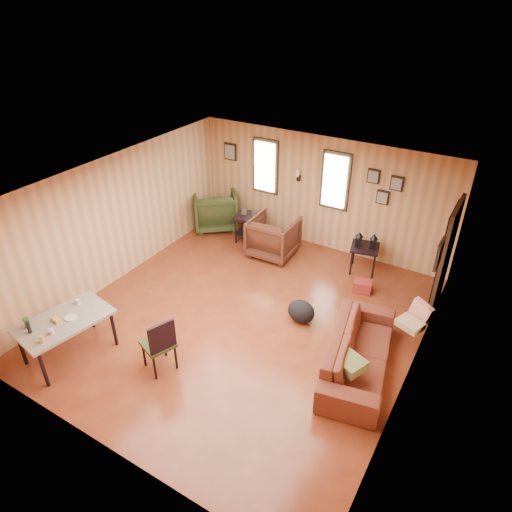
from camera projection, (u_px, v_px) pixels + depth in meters
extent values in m
cube|color=brown|center=(244.00, 319.00, 7.83)|extent=(5.50, 6.00, 0.02)
cube|color=#997C5B|center=(242.00, 188.00, 6.57)|extent=(5.50, 6.00, 0.02)
cube|color=tan|center=(321.00, 193.00, 9.40)|extent=(5.50, 0.02, 2.40)
cube|color=tan|center=(96.00, 383.00, 4.99)|extent=(5.50, 0.02, 2.40)
cube|color=tan|center=(117.00, 219.00, 8.41)|extent=(0.02, 6.00, 2.40)
cube|color=tan|center=(420.00, 316.00, 5.99)|extent=(0.02, 6.00, 2.40)
cube|color=black|center=(266.00, 166.00, 9.76)|extent=(0.60, 0.05, 1.20)
cube|color=#E0F2D1|center=(265.00, 167.00, 9.73)|extent=(0.48, 0.04, 1.06)
cube|color=black|center=(335.00, 181.00, 9.06)|extent=(0.60, 0.05, 1.20)
cube|color=#E0F2D1|center=(335.00, 182.00, 9.03)|extent=(0.48, 0.04, 1.06)
cube|color=black|center=(299.00, 178.00, 9.45)|extent=(0.07, 0.05, 0.12)
cylinder|color=silver|center=(298.00, 173.00, 9.33)|extent=(0.07, 0.07, 0.14)
cube|color=black|center=(445.00, 261.00, 7.53)|extent=(0.06, 1.00, 2.05)
cube|color=black|center=(443.00, 260.00, 7.55)|extent=(0.04, 0.82, 1.90)
cube|color=black|center=(374.00, 176.00, 8.60)|extent=(0.24, 0.04, 0.28)
cube|color=#9E998C|center=(373.00, 177.00, 8.58)|extent=(0.19, 0.02, 0.22)
cube|color=black|center=(397.00, 183.00, 8.43)|extent=(0.24, 0.04, 0.28)
cube|color=#9E998C|center=(396.00, 184.00, 8.41)|extent=(0.19, 0.02, 0.22)
cube|color=black|center=(383.00, 197.00, 8.70)|extent=(0.24, 0.04, 0.28)
cube|color=#9E998C|center=(382.00, 198.00, 8.67)|extent=(0.19, 0.02, 0.22)
cube|color=black|center=(230.00, 152.00, 10.07)|extent=(0.30, 0.04, 0.38)
cube|color=#9E998C|center=(230.00, 152.00, 10.04)|extent=(0.24, 0.02, 0.31)
cube|color=black|center=(439.00, 254.00, 6.36)|extent=(0.04, 0.34, 0.42)
cube|color=#9E998C|center=(437.00, 253.00, 6.38)|extent=(0.02, 0.27, 0.34)
imported|color=#5F271B|center=(360.00, 347.00, 6.62)|extent=(1.02, 2.22, 0.84)
imported|color=#442014|center=(273.00, 235.00, 9.40)|extent=(0.94, 0.88, 0.93)
imported|color=#2C3618|center=(215.00, 208.00, 10.46)|extent=(1.29, 1.28, 0.97)
cube|color=black|center=(250.00, 216.00, 9.86)|extent=(0.68, 0.64, 0.04)
cube|color=black|center=(250.00, 233.00, 10.06)|extent=(0.62, 0.58, 0.03)
cylinder|color=black|center=(236.00, 231.00, 9.91)|extent=(0.05, 0.05, 0.58)
cylinder|color=black|center=(257.00, 235.00, 9.77)|extent=(0.05, 0.05, 0.58)
cylinder|color=black|center=(243.00, 223.00, 10.26)|extent=(0.05, 0.05, 0.58)
cylinder|color=black|center=(264.00, 226.00, 10.11)|extent=(0.05, 0.05, 0.58)
cube|color=#3E3529|center=(244.00, 212.00, 9.85)|extent=(0.11, 0.04, 0.14)
cube|color=#3E3529|center=(254.00, 214.00, 9.78)|extent=(0.10, 0.04, 0.13)
cube|color=black|center=(365.00, 247.00, 8.84)|extent=(0.64, 0.64, 0.04)
cylinder|color=black|center=(351.00, 263.00, 8.86)|extent=(0.05, 0.05, 0.53)
cylinder|color=black|center=(373.00, 266.00, 8.75)|extent=(0.05, 0.05, 0.53)
cylinder|color=black|center=(354.00, 252.00, 9.20)|extent=(0.05, 0.05, 0.53)
cylinder|color=black|center=(375.00, 255.00, 9.10)|extent=(0.05, 0.05, 0.53)
cube|color=black|center=(359.00, 241.00, 8.81)|extent=(0.14, 0.14, 0.19)
cone|color=black|center=(360.00, 234.00, 8.74)|extent=(0.19, 0.19, 0.11)
cube|color=black|center=(373.00, 243.00, 8.74)|extent=(0.14, 0.14, 0.19)
cone|color=black|center=(374.00, 236.00, 8.67)|extent=(0.19, 0.19, 0.11)
cube|color=maroon|center=(362.00, 287.00, 8.43)|extent=(0.37, 0.30, 0.23)
ellipsoid|color=black|center=(301.00, 312.00, 7.66)|extent=(0.55, 0.48, 0.41)
cube|color=brown|center=(348.00, 362.00, 6.25)|extent=(0.54, 0.49, 0.14)
cube|color=red|center=(421.00, 311.00, 7.06)|extent=(0.40, 0.24, 0.39)
cube|color=tan|center=(410.00, 324.00, 6.96)|extent=(0.45, 0.40, 0.11)
cube|color=gray|center=(64.00, 321.00, 6.75)|extent=(1.02, 1.44, 0.04)
cylinder|color=black|center=(21.00, 348.00, 6.75)|extent=(0.06, 0.06, 0.63)
cylinder|color=black|center=(43.00, 370.00, 6.37)|extent=(0.06, 0.06, 0.63)
cylinder|color=black|center=(90.00, 311.00, 7.48)|extent=(0.06, 0.06, 0.63)
cylinder|color=black|center=(114.00, 329.00, 7.11)|extent=(0.06, 0.06, 0.63)
cylinder|color=#B7AFAD|center=(51.00, 331.00, 6.46)|extent=(0.08, 0.08, 0.08)
cylinder|color=#B7AFAD|center=(78.00, 302.00, 7.06)|extent=(0.08, 0.08, 0.08)
cube|color=#28541E|center=(27.00, 323.00, 6.55)|extent=(0.07, 0.07, 0.17)
cylinder|color=black|center=(29.00, 327.00, 6.44)|extent=(0.06, 0.06, 0.19)
cylinder|color=#B28246|center=(42.00, 339.00, 6.30)|extent=(0.07, 0.07, 0.11)
cylinder|color=#B7AFAD|center=(71.00, 318.00, 6.77)|extent=(0.20, 0.20, 0.02)
cube|color=gold|center=(56.00, 320.00, 6.69)|extent=(0.17, 0.10, 0.05)
cube|color=#2C3618|center=(158.00, 344.00, 6.62)|extent=(0.55, 0.55, 0.05)
cube|color=black|center=(162.00, 337.00, 6.36)|extent=(0.18, 0.39, 0.47)
cylinder|color=black|center=(144.00, 354.00, 6.76)|extent=(0.05, 0.05, 0.45)
cylinder|color=black|center=(155.00, 368.00, 6.53)|extent=(0.05, 0.05, 0.45)
cylinder|color=black|center=(165.00, 344.00, 6.94)|extent=(0.05, 0.05, 0.45)
cylinder|color=black|center=(176.00, 357.00, 6.71)|extent=(0.05, 0.05, 0.45)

